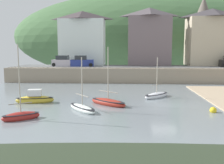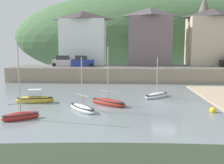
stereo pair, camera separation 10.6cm
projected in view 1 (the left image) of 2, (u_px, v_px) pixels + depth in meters
The scene contains 15 objects.
ground at pixel (209, 138), 15.88m from camera, with size 48.00×41.00×0.61m.
quay_seawall at pixel (150, 74), 42.59m from camera, with size 48.00×9.40×2.40m.
hillside_backdrop at pixel (145, 37), 78.81m from camera, with size 80.00×44.00×25.74m.
waterfront_building_left at pixel (82, 38), 50.12m from camera, with size 8.88×4.99×10.37m.
waterfront_building_centre at pixel (149, 36), 49.32m from camera, with size 8.31×5.20×10.88m.
waterfront_building_right at pixel (212, 37), 48.65m from camera, with size 9.22×6.07×10.62m.
church_with_spire at pixel (203, 30), 52.42m from camera, with size 3.00×3.00×13.63m.
sailboat_far_left at pixel (108, 102), 25.77m from camera, with size 4.24×3.70×5.96m.
dinghy_open_wooden at pixel (35, 99), 26.84m from camera, with size 4.09×2.01×1.60m.
sailboat_blue_trim at pixel (82, 108), 23.39m from camera, with size 3.42×3.82×5.00m.
sailboat_nearest_shore at pixel (157, 95), 29.62m from camera, with size 3.54×3.62×4.80m.
sailboat_tall_mast at pixel (21, 116), 20.46m from camera, with size 3.04×2.50×6.12m.
parked_car_near_slipway at pixel (64, 62), 46.41m from camera, with size 4.12×1.82×1.95m.
parked_car_by_wall at pixel (82, 62), 46.21m from camera, with size 4.26×2.15×1.95m.
mooring_buoy at pixel (213, 110), 22.77m from camera, with size 0.60×0.60×0.60m.
Camera 1 is at (-3.70, -25.18, 5.65)m, focal length 41.23 mm.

